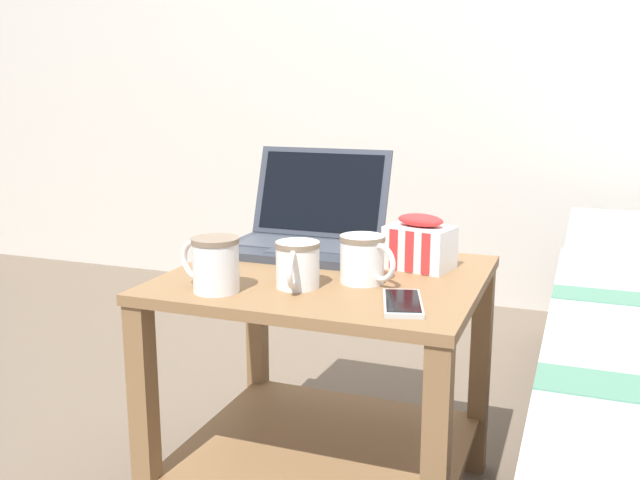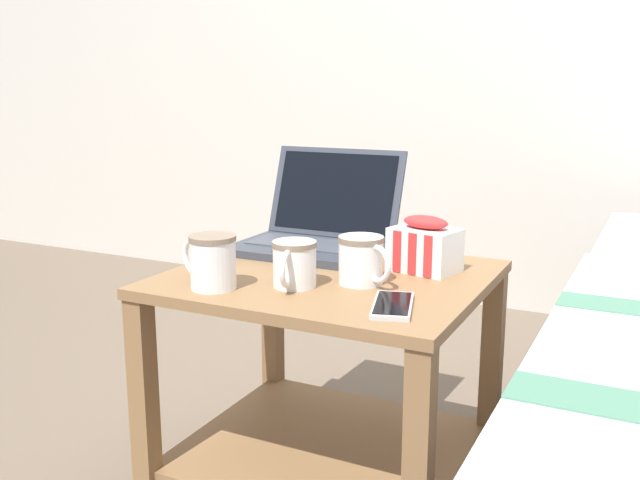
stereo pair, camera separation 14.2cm
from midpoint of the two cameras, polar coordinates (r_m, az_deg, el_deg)
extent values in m
cube|color=olive|center=(1.48, 3.49, -3.15)|extent=(0.63, 0.57, 0.02)
cube|color=olive|center=(1.63, 3.31, -16.30)|extent=(0.59, 0.53, 0.02)
cube|color=olive|center=(1.51, -11.17, -13.83)|extent=(0.04, 0.04, 0.51)
cube|color=olive|center=(1.91, -1.63, -7.91)|extent=(0.04, 0.04, 0.51)
cube|color=olive|center=(1.73, 15.86, -10.60)|extent=(0.04, 0.04, 0.51)
cube|color=#333842|center=(1.65, 1.48, -0.81)|extent=(0.34, 0.23, 0.02)
cube|color=#424751|center=(1.67, 1.74, -0.33)|extent=(0.29, 0.13, 0.00)
cube|color=#424751|center=(1.60, 0.53, -0.91)|extent=(0.10, 0.05, 0.00)
cube|color=#333842|center=(1.77, 3.58, 3.80)|extent=(0.34, 0.08, 0.21)
cube|color=black|center=(1.76, 3.52, 3.83)|extent=(0.31, 0.07, 0.19)
cube|color=red|center=(1.76, 5.02, 4.20)|extent=(0.05, 0.02, 0.04)
cube|color=silver|center=(1.78, 3.57, 5.26)|extent=(0.05, 0.02, 0.04)
cylinder|color=white|center=(1.40, 6.19, -1.64)|extent=(0.09, 0.09, 0.09)
cylinder|color=#7F6B56|center=(1.39, 6.23, 0.05)|extent=(0.09, 0.09, 0.01)
cylinder|color=black|center=(1.40, 6.22, -0.31)|extent=(0.08, 0.08, 0.01)
torus|color=white|center=(1.37, 7.57, -1.95)|extent=(0.07, 0.04, 0.08)
cylinder|color=white|center=(1.38, 0.91, -1.97)|extent=(0.08, 0.08, 0.09)
cylinder|color=#7F6B56|center=(1.37, 0.92, -0.34)|extent=(0.09, 0.09, 0.01)
cylinder|color=black|center=(1.37, 0.92, -0.71)|extent=(0.08, 0.08, 0.01)
torus|color=white|center=(1.33, 0.42, -2.37)|extent=(0.02, 0.07, 0.07)
cylinder|color=white|center=(1.37, -5.63, -1.81)|extent=(0.09, 0.09, 0.10)
cylinder|color=#7F6B56|center=(1.36, -5.67, 0.12)|extent=(0.09, 0.09, 0.01)
cylinder|color=black|center=(1.36, -5.66, -0.25)|extent=(0.08, 0.08, 0.01)
torus|color=white|center=(1.40, -7.00, -1.40)|extent=(0.08, 0.03, 0.08)
cube|color=white|center=(1.52, 11.05, -0.80)|extent=(0.15, 0.12, 0.09)
cube|color=red|center=(1.50, 8.89, -0.93)|extent=(0.02, 0.01, 0.09)
cube|color=red|center=(1.48, 10.13, -1.14)|extent=(0.02, 0.01, 0.09)
cube|color=red|center=(1.46, 11.40, -1.35)|extent=(0.02, 0.01, 0.09)
ellipsoid|color=red|center=(1.51, 11.14, 1.39)|extent=(0.11, 0.08, 0.03)
cube|color=#B7BABC|center=(1.27, 9.06, -5.25)|extent=(0.11, 0.16, 0.01)
cube|color=black|center=(1.27, 9.06, -5.03)|extent=(0.10, 0.15, 0.00)
camera|label=1|loc=(0.07, -87.14, 0.63)|focal=40.00mm
camera|label=2|loc=(0.07, 92.86, -0.63)|focal=40.00mm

